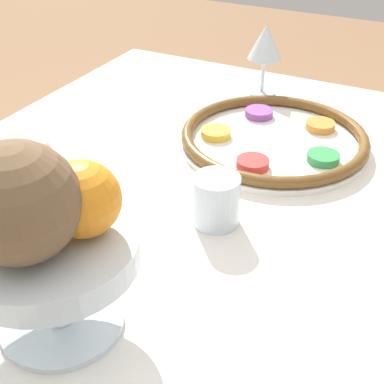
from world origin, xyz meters
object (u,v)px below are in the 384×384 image
orange_fruit (82,199)px  fruit_stand (51,261)px  coconut (18,203)px  seder_plate (274,138)px  cup_mid (216,200)px  napkin_roll (17,172)px  wine_glass (265,44)px

orange_fruit → fruit_stand: bearing=-45.6°
fruit_stand → coconut: size_ratio=1.60×
seder_plate → coconut: bearing=-7.4°
orange_fruit → cup_mid: bearing=169.1°
fruit_stand → orange_fruit: bearing=134.4°
napkin_roll → fruit_stand: bearing=50.5°
seder_plate → napkin_roll: size_ratio=1.80×
seder_plate → fruit_stand: 0.52m
coconut → cup_mid: (-0.28, 0.07, -0.15)m
seder_plate → orange_fruit: orange_fruit is taller
orange_fruit → napkin_roll: orange_fruit is taller
napkin_roll → coconut: bearing=47.1°
fruit_stand → cup_mid: bearing=164.2°
cup_mid → coconut: bearing=-14.7°
seder_plate → wine_glass: size_ratio=2.25×
fruit_stand → orange_fruit: 0.08m
coconut → wine_glass: bearing=-177.3°
wine_glass → orange_fruit: bearing=5.3°
wine_glass → fruit_stand: (0.73, 0.04, -0.01)m
fruit_stand → napkin_roll: 0.34m
seder_plate → coconut: 0.57m
orange_fruit → coconut: (0.05, -0.03, 0.02)m
orange_fruit → cup_mid: size_ratio=1.06×
napkin_roll → cup_mid: bearing=98.1°
cup_mid → orange_fruit: bearing=-10.9°
seder_plate → napkin_roll: 0.44m
fruit_stand → napkin_roll: size_ratio=1.02×
wine_glass → napkin_roll: bearing=-22.6°
wine_glass → coconut: size_ratio=1.26×
cup_mid → fruit_stand: bearing=-15.8°
wine_glass → napkin_roll: (0.52, -0.22, -0.09)m
fruit_stand → napkin_roll: bearing=-129.5°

